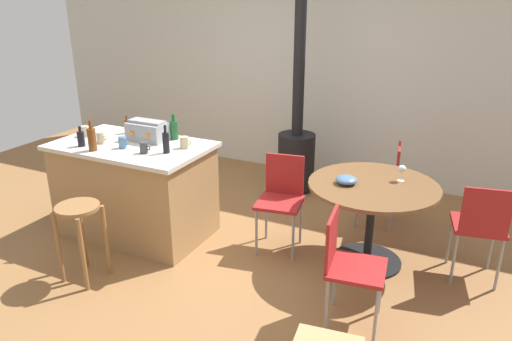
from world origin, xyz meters
TOP-DOWN VIEW (x-y plane):
  - ground_plane at (0.00, 0.00)m, footprint 8.80×8.80m
  - back_wall at (0.00, 2.37)m, footprint 8.00×0.10m
  - kitchen_island at (-0.90, -0.05)m, footprint 1.48×0.88m
  - wooden_stool at (-0.76, -0.92)m, footprint 0.35×0.35m
  - dining_table at (1.32, 0.38)m, footprint 1.10×1.10m
  - folding_chair_near at (1.36, -0.51)m, footprint 0.45×0.45m
  - folding_chair_far at (2.18, 0.47)m, footprint 0.47×0.47m
  - folding_chair_left at (1.25, 1.21)m, footprint 0.46×0.46m
  - folding_chair_right at (0.50, 0.31)m, footprint 0.46×0.46m
  - wood_stove at (0.12, 1.65)m, footprint 0.44×0.45m
  - toolbox at (-0.83, 0.12)m, footprint 0.38×0.24m
  - bottle_0 at (-1.08, -0.36)m, footprint 0.08×0.08m
  - bottle_1 at (-0.44, -0.12)m, footprint 0.06×0.06m
  - bottle_2 at (-1.17, 0.22)m, footprint 0.06×0.06m
  - bottle_3 at (-1.27, -0.31)m, footprint 0.07×0.07m
  - bottle_4 at (-0.62, 0.26)m, footprint 0.08×0.08m
  - cup_0 at (-0.62, -0.21)m, footprint 0.11×0.07m
  - cup_1 at (-0.89, -0.18)m, footprint 0.11×0.07m
  - cup_2 at (-0.37, 0.07)m, footprint 0.12×0.08m
  - cup_3 at (-1.17, -0.16)m, footprint 0.11×0.07m
  - cup_4 at (-1.48, -0.05)m, footprint 0.12×0.08m
  - wine_glass at (1.51, 0.55)m, footprint 0.07×0.07m
  - serving_bowl at (1.10, 0.28)m, footprint 0.18×0.18m

SIDE VIEW (x-z plane):
  - ground_plane at x=0.00m, z-range 0.00..0.00m
  - kitchen_island at x=-0.90m, z-range 0.00..0.93m
  - wooden_stool at x=-0.76m, z-range 0.16..0.83m
  - folding_chair_near at x=1.36m, z-range 0.07..0.93m
  - folding_chair_left at x=1.25m, z-range 0.08..0.93m
  - folding_chair_right at x=0.50m, z-range 0.09..0.96m
  - folding_chair_far at x=2.18m, z-range 0.09..0.97m
  - wood_stove at x=0.12m, z-range -0.61..1.72m
  - dining_table at x=1.32m, z-range 0.20..0.96m
  - serving_bowl at x=1.10m, z-range 0.76..0.83m
  - wine_glass at x=1.51m, z-range 0.79..0.93m
  - cup_0 at x=-0.62m, z-range 0.93..1.03m
  - cup_4 at x=-1.48m, z-range 0.93..1.03m
  - cup_3 at x=-1.17m, z-range 0.93..1.03m
  - cup_2 at x=-0.37m, z-range 0.93..1.03m
  - cup_1 at x=-0.89m, z-range 0.93..1.04m
  - bottle_2 at x=-1.17m, z-range 0.90..1.09m
  - bottle_3 at x=-1.27m, z-range 0.90..1.09m
  - toolbox at x=-0.83m, z-range 0.92..1.12m
  - bottle_4 at x=-0.62m, z-range 0.90..1.15m
  - bottle_1 at x=-0.44m, z-range 0.90..1.15m
  - bottle_0 at x=-1.08m, z-range 0.89..1.18m
  - back_wall at x=0.00m, z-range 0.00..2.70m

